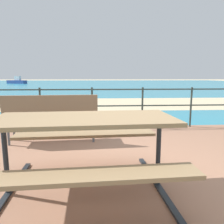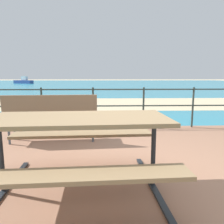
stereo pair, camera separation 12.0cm
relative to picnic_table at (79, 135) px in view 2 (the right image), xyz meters
name	(u,v)px [view 2 (the right image)]	position (x,y,z in m)	size (l,w,h in m)	color
ground_plane	(131,179)	(0.59, 0.34, -0.67)	(240.00, 240.00, 0.00)	beige
patio_paving	(131,176)	(0.59, 0.34, -0.64)	(6.40, 5.20, 0.06)	#996B51
sea_water	(106,84)	(0.59, 40.34, -0.66)	(90.00, 90.00, 0.01)	teal
beach_strip	(111,103)	(0.59, 8.05, -0.66)	(54.00, 4.78, 0.01)	beige
picnic_table	(79,135)	(0.00, 0.00, 0.00)	(1.87, 1.54, 0.79)	#8C704C
park_bench	(52,113)	(-0.70, 1.73, -0.06)	(1.67, 0.52, 0.88)	#7A6047
railing_fence	(118,103)	(0.59, 2.80, 0.00)	(5.94, 0.04, 0.96)	#2D3833
boat_near	(23,81)	(-15.99, 41.58, -0.22)	(4.92, 3.34, 1.44)	#2D478C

